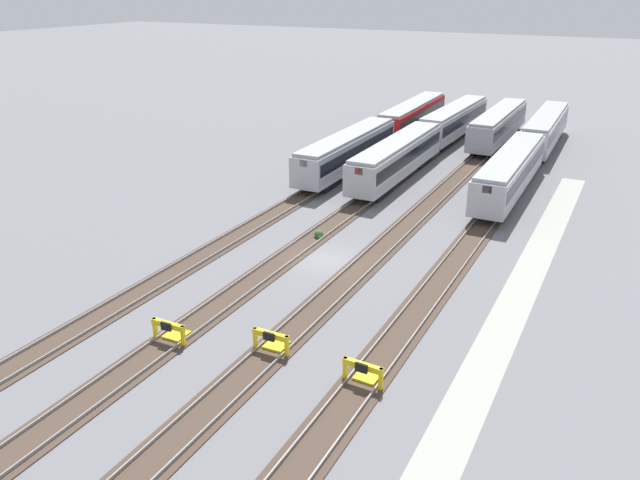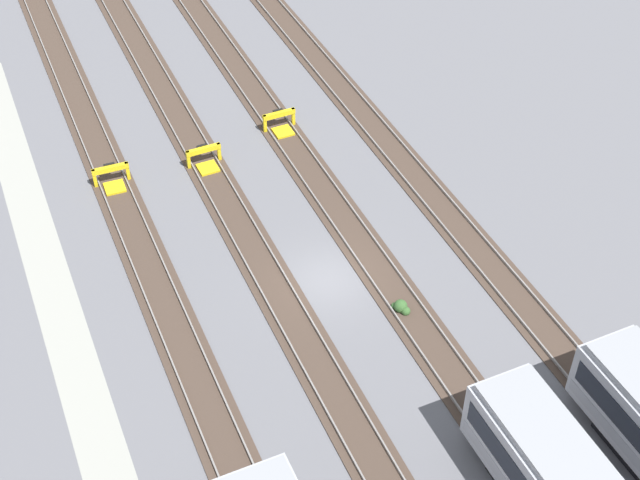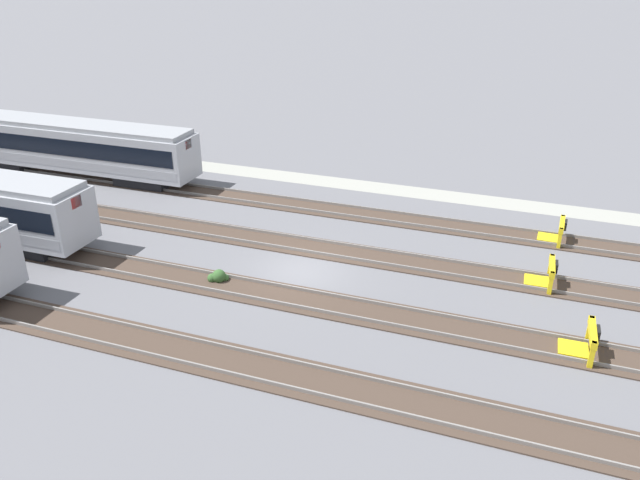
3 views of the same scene
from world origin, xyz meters
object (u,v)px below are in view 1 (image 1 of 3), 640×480
Objects in this scene: subway_car_front_row_rightmost at (498,125)px; subway_car_back_row_centre at (347,151)px; subway_car_front_row_right_inner at (545,129)px; subway_car_front_row_centre at (397,158)px; bumper_stop_middle_track at (172,331)px; bumper_stop_near_inner_track at (273,341)px; subway_car_back_row_leftmost at (510,172)px; weed_clump at (319,235)px; bumper_stop_nearest_track at (365,372)px; subway_car_front_row_leftmost at (413,116)px; subway_car_front_row_left_inner at (454,121)px.

subway_car_front_row_rightmost is 1.00× the size of subway_car_back_row_centre.
subway_car_front_row_centre is at bearing 151.64° from subway_car_front_row_right_inner.
subway_car_front_row_centre reaches higher than bumper_stop_middle_track.
bumper_stop_near_inner_track is at bearing -161.50° from subway_car_back_row_centre.
subway_car_back_row_leftmost is at bearing -9.63° from bumper_stop_near_inner_track.
subway_car_back_row_leftmost is 19.59× the size of weed_clump.
bumper_stop_nearest_track is at bearing -153.56° from subway_car_back_row_centre.
weed_clump is (-16.30, -0.29, -1.80)m from subway_car_front_row_centre.
subway_car_front_row_leftmost is at bearing 11.76° from bumper_stop_near_inner_track.
subway_car_front_row_rightmost reaches higher than bumper_stop_nearest_track.
subway_car_front_row_rightmost is 19.58× the size of weed_clump.
subway_car_front_row_centre is 5.09m from subway_car_back_row_centre.
subway_car_front_row_left_inner is 10.21m from subway_car_front_row_right_inner.
subway_car_front_row_centre is 8.99× the size of bumper_stop_near_inner_track.
subway_car_front_row_right_inner reaches higher than bumper_stop_middle_track.
subway_car_front_row_centre is 9.00× the size of bumper_stop_middle_track.
weed_clump is (-16.30, 10.01, -1.80)m from subway_car_back_row_leftmost.
subway_car_back_row_centre is 8.98× the size of bumper_stop_nearest_track.
subway_car_front_row_leftmost reaches higher than bumper_stop_near_inner_track.
subway_car_back_row_centre is (-18.95, 15.32, 0.00)m from subway_car_front_row_right_inner.
subway_car_front_row_left_inner is 50.60m from bumper_stop_nearest_track.
subway_car_front_row_rightmost is 21.29m from subway_car_back_row_centre.
subway_car_front_row_leftmost is 9.00× the size of bumper_stop_nearest_track.
bumper_stop_near_inner_track is (-30.52, -5.12, -1.53)m from subway_car_front_row_centre.
subway_car_front_row_left_inner is 49.44m from bumper_stop_near_inner_track.
subway_car_back_row_leftmost is at bearing -17.82° from bumper_stop_middle_track.
subway_car_front_row_left_inner and subway_car_front_row_rightmost have the same top height.
bumper_stop_middle_track is (-32.09, 10.31, -1.53)m from subway_car_back_row_leftmost.
subway_car_back_row_leftmost is at bearing -151.14° from subway_car_front_row_left_inner.
subway_car_front_row_left_inner is at bearing -0.05° from bumper_stop_middle_track.
subway_car_back_row_centre reaches higher than bumper_stop_nearest_track.
subway_car_front_row_right_inner is at bearing -88.19° from subway_car_front_row_left_inner.
subway_car_front_row_leftmost is 50.37m from bumper_stop_near_inner_track.
subway_car_front_row_leftmost is 10.28m from subway_car_front_row_rightmost.
weed_clump is at bearing -161.73° from subway_car_back_row_centre.
subway_car_front_row_centre is 32.12m from bumper_stop_middle_track.
subway_car_front_row_left_inner reaches higher than bumper_stop_nearest_track.
subway_car_back_row_leftmost is 33.74m from bumper_stop_middle_track.
subway_car_front_row_rightmost is 8.97× the size of bumper_stop_nearest_track.
bumper_stop_near_inner_track is at bearing 174.10° from subway_car_front_row_right_inner.
subway_car_back_row_centre is 9.00× the size of bumper_stop_middle_track.
subway_car_front_row_centre is at bearing -0.03° from bumper_stop_middle_track.
subway_car_back_row_centre is at bearing -179.85° from subway_car_front_row_leftmost.
weed_clump is (14.22, 4.83, -0.27)m from bumper_stop_near_inner_track.
bumper_stop_middle_track is (-1.19, 10.29, 0.00)m from bumper_stop_nearest_track.
bumper_stop_middle_track is at bearing 174.20° from subway_car_front_row_rightmost.
bumper_stop_nearest_track is at bearing 179.95° from subway_car_back_row_leftmost.
subway_car_front_row_rightmost is at bearing -89.51° from subway_car_front_row_left_inner.
subway_car_front_row_leftmost is 1.00× the size of subway_car_front_row_centre.
subway_car_front_row_left_inner reaches higher than weed_clump.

